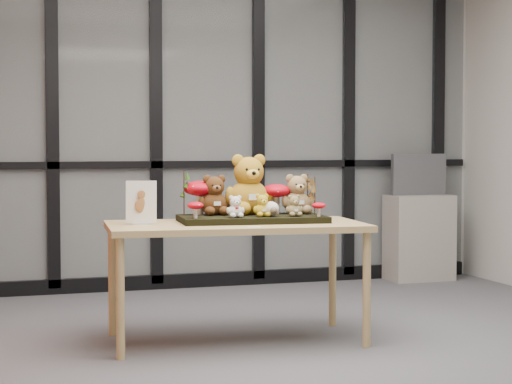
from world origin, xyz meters
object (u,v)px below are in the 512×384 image
object	(u,v)px
bear_white_bow	(235,205)
plush_cream_hedgehog	(271,208)
mushroom_back_right	(276,197)
sign_holder	(141,205)
bear_beige_small	(294,205)
monitor	(419,174)
mushroom_front_right	(319,209)
bear_tan_back	(297,192)
mushroom_front_left	(195,209)
bear_brown_medium	(214,193)
diorama_tray	(252,219)
mushroom_back_left	(200,196)
display_table	(236,234)
bear_pooh_yellow	(249,181)
bear_small_yellow	(262,204)
cabinet	(419,238)

from	to	relation	value
bear_white_bow	plush_cream_hedgehog	xyz separation A→B (m)	(0.23, 0.01, -0.02)
mushroom_back_right	sign_holder	world-z (taller)	sign_holder
bear_beige_small	plush_cream_hedgehog	size ratio (longest dim) A/B	1.42
plush_cream_hedgehog	monitor	xyz separation A→B (m)	(2.10, 2.04, 0.12)
plush_cream_hedgehog	mushroom_front_right	bearing A→B (deg)	-11.89
bear_tan_back	bear_beige_small	world-z (taller)	bear_tan_back
plush_cream_hedgehog	mushroom_front_left	world-z (taller)	mushroom_front_left
bear_brown_medium	diorama_tray	bearing A→B (deg)	-26.09
plush_cream_hedgehog	mushroom_back_left	distance (m)	0.48
display_table	mushroom_front_left	size ratio (longest dim) A/B	14.75
display_table	sign_holder	world-z (taller)	sign_holder
mushroom_back_right	mushroom_front_right	distance (m)	0.35
mushroom_back_left	mushroom_back_right	size ratio (longest dim) A/B	1.12
bear_pooh_yellow	plush_cream_hedgehog	distance (m)	0.28
bear_pooh_yellow	bear_beige_small	world-z (taller)	bear_pooh_yellow
display_table	mushroom_back_left	world-z (taller)	mushroom_back_left
bear_white_bow	sign_holder	distance (m)	0.57
mushroom_back_left	mushroom_front_right	xyz separation A→B (m)	(0.66, -0.38, -0.07)
bear_pooh_yellow	bear_white_bow	bearing A→B (deg)	-119.09
bear_small_yellow	cabinet	size ratio (longest dim) A/B	0.20
display_table	bear_beige_small	bearing A→B (deg)	-8.18
sign_holder	cabinet	distance (m)	3.49
diorama_tray	bear_pooh_yellow	size ratio (longest dim) A/B	2.14
mushroom_back_right	plush_cream_hedgehog	bearing A→B (deg)	-117.34
bear_beige_small	mushroom_back_left	bearing A→B (deg)	153.18
bear_pooh_yellow	mushroom_back_left	xyz separation A→B (m)	(-0.30, 0.07, -0.09)
bear_small_yellow	mushroom_front_right	bearing A→B (deg)	-9.37
mushroom_back_left	bear_small_yellow	bearing A→B (deg)	-42.45
bear_small_yellow	mushroom_back_left	xyz separation A→B (m)	(-0.32, 0.29, 0.04)
display_table	plush_cream_hedgehog	size ratio (longest dim) A/B	15.85
mushroom_front_left	plush_cream_hedgehog	bearing A→B (deg)	-1.30
diorama_tray	sign_holder	size ratio (longest dim) A/B	3.40
bear_brown_medium	mushroom_back_left	xyz separation A→B (m)	(-0.08, 0.06, -0.02)
bear_tan_back	bear_small_yellow	size ratio (longest dim) A/B	1.79
bear_beige_small	mushroom_back_right	bearing A→B (deg)	102.98
display_table	bear_tan_back	size ratio (longest dim) A/B	5.84
mushroom_back_right	monitor	world-z (taller)	monitor
bear_pooh_yellow	bear_beige_small	xyz separation A→B (m)	(0.22, -0.25, -0.14)
monitor	bear_brown_medium	bearing A→B (deg)	-142.96
plush_cream_hedgehog	cabinet	xyz separation A→B (m)	(2.10, 2.02, -0.44)
mushroom_front_right	cabinet	distance (m)	2.82
bear_small_yellow	cabinet	world-z (taller)	bear_small_yellow
mushroom_back_left	cabinet	distance (m)	3.07
display_table	bear_beige_small	size ratio (longest dim) A/B	11.17
bear_small_yellow	cabinet	xyz separation A→B (m)	(2.16, 2.02, -0.47)
mushroom_back_left	monitor	distance (m)	3.03
plush_cream_hedgehog	bear_white_bow	bearing A→B (deg)	-171.49
bear_tan_back	bear_small_yellow	xyz separation A→B (m)	(-0.29, -0.16, -0.06)
bear_beige_small	bear_small_yellow	bearing A→B (deg)	175.89
mushroom_back_left	bear_white_bow	bearing A→B (deg)	-65.15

